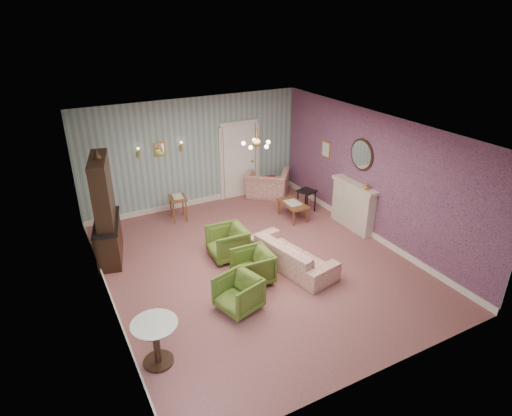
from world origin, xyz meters
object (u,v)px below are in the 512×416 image
coffee_table (293,211)px  olive_chair_c (227,241)px  sofa_chintz (292,250)px  dresser (104,207)px  wingback_chair (267,179)px  olive_chair_b (252,265)px  olive_chair_a (238,292)px  side_table_black (306,201)px  fireplace (353,206)px  pedestal_table (156,343)px

coffee_table → olive_chair_c: bearing=-157.3°
sofa_chintz → olive_chair_c: bearing=35.3°
dresser → sofa_chintz: bearing=-20.3°
olive_chair_c → wingback_chair: size_ratio=0.67×
olive_chair_b → olive_chair_a: bearing=-40.9°
olive_chair_b → coffee_table: olive_chair_b is taller
olive_chair_c → side_table_black: 3.02m
side_table_black → wingback_chair: bearing=106.2°
wingback_chair → fireplace: 2.81m
olive_chair_b → side_table_black: 3.51m
fireplace → dresser: bearing=166.2°
sofa_chintz → fireplace: bearing=-81.6°
olive_chair_b → fireplace: fireplace is taller
olive_chair_a → wingback_chair: 5.17m
olive_chair_a → side_table_black: (3.37, 2.84, -0.06)m
olive_chair_c → wingback_chair: 3.48m
fireplace → sofa_chintz: bearing=-160.0°
olive_chair_a → coffee_table: size_ratio=0.83×
olive_chair_b → pedestal_table: pedestal_table is taller
fireplace → wingback_chair: bearing=108.4°
olive_chair_b → fireplace: 3.36m
sofa_chintz → dresser: dresser is taller
dresser → fireplace: dresser is taller
olive_chair_b → coffee_table: size_ratio=0.84×
wingback_chair → coffee_table: 1.62m
olive_chair_b → sofa_chintz: size_ratio=0.36×
wingback_chair → pedestal_table: (-4.62, -4.84, -0.12)m
dresser → olive_chair_b: bearing=-31.5°
dresser → pedestal_table: 3.61m
sofa_chintz → side_table_black: size_ratio=3.35×
wingback_chair → fireplace: fireplace is taller
olive_chair_a → sofa_chintz: (1.60, 0.74, 0.04)m
olive_chair_c → coffee_table: olive_chair_c is taller
pedestal_table → olive_chair_c: bearing=46.0°
side_table_black → olive_chair_a: bearing=-139.9°
olive_chair_c → dresser: bearing=-115.6°
dresser → fireplace: bearing=-0.4°
olive_chair_b → dresser: (-2.28, 2.27, 0.83)m
pedestal_table → fireplace: bearing=21.5°
olive_chair_c → olive_chair_b: bearing=5.7°
olive_chair_a → wingback_chair: size_ratio=0.62×
olive_chair_a → coffee_table: bearing=116.9°
fireplace → coffee_table: (-1.02, 1.08, -0.36)m
wingback_chair → pedestal_table: size_ratio=1.52×
wingback_chair → coffee_table: size_ratio=1.34×
olive_chair_a → side_table_black: size_ratio=1.19×
olive_chair_a → sofa_chintz: size_ratio=0.35×
olive_chair_b → dresser: bearing=-131.9°
wingback_chair → dresser: dresser is taller
dresser → fireplace: (5.51, -1.35, -0.62)m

